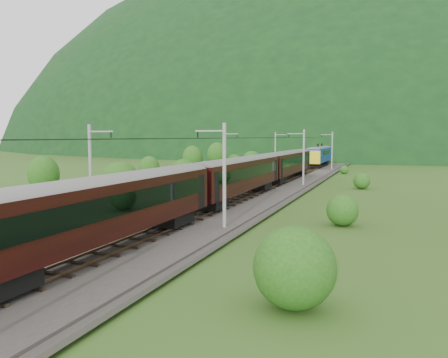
% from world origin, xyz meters
% --- Properties ---
extents(ground, '(600.00, 600.00, 0.00)m').
position_xyz_m(ground, '(0.00, 0.00, 0.00)').
color(ground, '#304917').
rests_on(ground, ground).
extents(railbed, '(14.00, 220.00, 0.30)m').
position_xyz_m(railbed, '(0.00, 10.00, 0.15)').
color(railbed, '#38332D').
rests_on(railbed, ground).
extents(track_left, '(2.40, 220.00, 0.27)m').
position_xyz_m(track_left, '(-2.40, 10.00, 0.37)').
color(track_left, brown).
rests_on(track_left, railbed).
extents(track_right, '(2.40, 220.00, 0.27)m').
position_xyz_m(track_right, '(2.40, 10.00, 0.37)').
color(track_right, brown).
rests_on(track_right, railbed).
extents(catenary_left, '(2.54, 192.28, 8.00)m').
position_xyz_m(catenary_left, '(-6.12, 32.00, 4.50)').
color(catenary_left, gray).
rests_on(catenary_left, railbed).
extents(catenary_right, '(2.54, 192.28, 8.00)m').
position_xyz_m(catenary_right, '(6.12, 32.00, 4.50)').
color(catenary_right, gray).
rests_on(catenary_right, railbed).
extents(overhead_wires, '(4.83, 198.00, 0.03)m').
position_xyz_m(overhead_wires, '(0.00, 10.00, 7.10)').
color(overhead_wires, black).
rests_on(overhead_wires, ground).
extents(mountain_main, '(504.00, 360.00, 244.00)m').
position_xyz_m(mountain_main, '(0.00, 260.00, 0.00)').
color(mountain_main, black).
rests_on(mountain_main, ground).
extents(mountain_ridge, '(336.00, 280.00, 132.00)m').
position_xyz_m(mountain_ridge, '(-120.00, 300.00, 0.00)').
color(mountain_ridge, black).
rests_on(mountain_ridge, ground).
extents(train, '(3.12, 150.56, 5.44)m').
position_xyz_m(train, '(2.40, 2.27, 3.67)').
color(train, black).
rests_on(train, ground).
extents(hazard_post_near, '(0.16, 0.16, 1.48)m').
position_xyz_m(hazard_post_near, '(-0.08, 44.73, 1.04)').
color(hazard_post_near, red).
rests_on(hazard_post_near, railbed).
extents(hazard_post_far, '(0.15, 0.15, 1.36)m').
position_xyz_m(hazard_post_far, '(0.61, 23.50, 0.98)').
color(hazard_post_far, red).
rests_on(hazard_post_far, railbed).
extents(signal, '(0.25, 0.25, 2.28)m').
position_xyz_m(signal, '(-4.41, 36.69, 1.64)').
color(signal, black).
rests_on(signal, railbed).
extents(vegetation_left, '(13.48, 146.42, 6.57)m').
position_xyz_m(vegetation_left, '(-13.72, 13.46, 2.35)').
color(vegetation_left, '#1D5216').
rests_on(vegetation_left, ground).
extents(vegetation_right, '(7.47, 100.23, 3.16)m').
position_xyz_m(vegetation_right, '(14.03, -2.22, 1.31)').
color(vegetation_right, '#1D5216').
rests_on(vegetation_right, ground).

